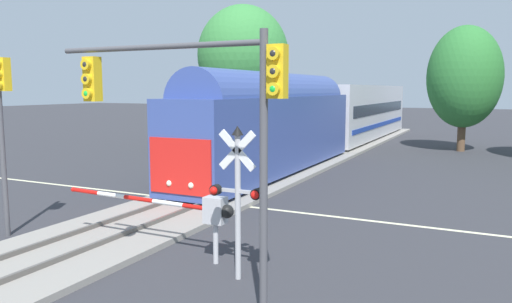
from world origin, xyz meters
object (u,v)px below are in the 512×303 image
crossing_signal_mast (237,187)px  oak_behind_train (243,56)px  crossing_gate_far (206,148)px  elm_centre_background (464,77)px  commuter_train (329,115)px  traffic_signal_near_right (198,102)px  traffic_signal_median (2,112)px  crossing_gate_near (196,209)px

crossing_signal_mast → oak_behind_train: size_ratio=0.33×
crossing_gate_far → elm_centre_background: 20.80m
crossing_gate_far → oak_behind_train: oak_behind_train is taller
commuter_train → crossing_gate_far: commuter_train is taller
commuter_train → traffic_signal_near_right: 26.04m
crossing_signal_mast → traffic_signal_near_right: (0.00, -1.68, 2.06)m
traffic_signal_median → elm_centre_background: size_ratio=0.63×
traffic_signal_near_right → oak_behind_train: oak_behind_train is taller
crossing_gate_near → commuter_train: bearing=98.8°
commuter_train → crossing_gate_far: (-3.54, -10.97, -1.40)m
traffic_signal_median → traffic_signal_near_right: bearing=-11.7°
commuter_train → traffic_signal_median: traffic_signal_median is taller
crossing_gate_near → traffic_signal_near_right: bearing=-55.8°
crossing_gate_near → traffic_signal_median: bearing=-173.5°
traffic_signal_median → commuter_train: bearing=83.1°
crossing_gate_far → traffic_signal_near_right: traffic_signal_near_right is taller
crossing_gate_far → traffic_signal_near_right: bearing=-58.9°
crossing_gate_near → crossing_signal_mast: 2.00m
elm_centre_background → crossing_gate_far: bearing=-126.0°
crossing_gate_far → elm_centre_background: (12.00, 16.49, 4.08)m
traffic_signal_median → traffic_signal_near_right: (8.09, -1.67, 0.44)m
traffic_signal_near_right → oak_behind_train: size_ratio=0.51×
elm_centre_background → oak_behind_train: (-16.23, -3.87, 1.77)m
commuter_train → traffic_signal_median: (-2.88, -23.79, 1.11)m
commuter_train → crossing_signal_mast: size_ratio=10.75×
commuter_train → elm_centre_background: 10.46m
traffic_signal_median → oak_behind_train: oak_behind_train is taller
crossing_signal_mast → oak_behind_train: bearing=117.0°
crossing_gate_near → oak_behind_train: 27.80m
commuter_train → elm_centre_background: elm_centre_background is taller
crossing_signal_mast → elm_centre_background: bearing=83.7°
oak_behind_train → crossing_gate_near: bearing=-65.3°
traffic_signal_median → traffic_signal_near_right: size_ratio=1.02×
crossing_gate_near → crossing_signal_mast: crossing_signal_mast is taller
commuter_train → traffic_signal_median: bearing=-96.9°
crossing_gate_near → traffic_signal_near_right: (1.64, -2.41, 2.95)m
elm_centre_background → oak_behind_train: bearing=-166.6°
crossing_gate_near → elm_centre_background: bearing=80.3°
elm_centre_background → oak_behind_train: size_ratio=0.82×
crossing_signal_mast → crossing_gate_near: bearing=156.0°
traffic_signal_near_right → crossing_signal_mast: bearing=90.0°
traffic_signal_near_right → oak_behind_train: (-12.97, 27.11, 2.90)m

